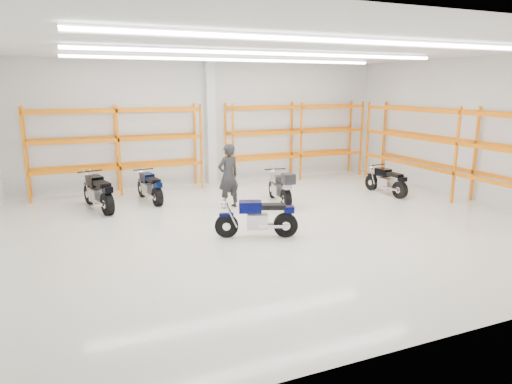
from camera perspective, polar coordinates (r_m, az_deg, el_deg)
name	(u,v)px	position (r m, az deg, el deg)	size (l,w,h in m)	color
ground	(278,225)	(12.16, 2.79, -4.10)	(14.00, 14.00, 0.00)	silver
room_shell	(279,99)	(11.65, 2.91, 11.56)	(14.02, 12.02, 4.51)	silver
motorcycle_main	(260,219)	(11.04, 0.52, -3.35)	(1.94, 0.95, 0.99)	black
motorcycle_back_a	(99,193)	(14.21, -19.08, -0.14)	(0.88, 2.21, 1.10)	black
motorcycle_back_b	(150,188)	(14.78, -13.09, 0.51)	(0.67, 2.00, 0.99)	black
motorcycle_back_c	(281,188)	(14.09, 3.12, 0.53)	(0.76, 2.16, 1.11)	black
motorcycle_back_d	(387,182)	(16.01, 16.09, 1.24)	(0.65, 1.95, 0.96)	black
standing_man	(228,176)	(13.67, -3.47, 2.01)	(0.71, 0.47, 1.94)	black
structural_column	(211,124)	(17.10, -5.69, 8.52)	(0.32, 0.32, 4.50)	white
pallet_racking_back_left	(117,141)	(16.13, -16.96, 6.09)	(5.67, 0.87, 3.00)	orange
pallet_racking_back_right	(296,133)	(18.14, 5.06, 7.31)	(5.67, 0.87, 3.00)	orange
pallet_racking_side	(467,145)	(15.68, 24.84, 5.37)	(0.87, 9.07, 3.00)	orange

